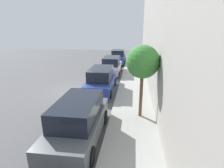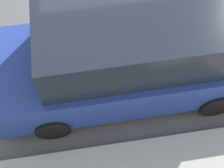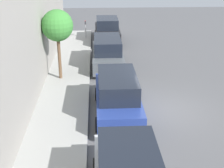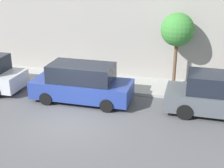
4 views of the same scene
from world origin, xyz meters
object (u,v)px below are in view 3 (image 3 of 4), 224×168
parked_suv_nearest (107,31)px  parked_minivan_third (117,95)px  parked_minivan_second (107,53)px  parking_meter_near (85,27)px  street_tree (57,26)px

parked_suv_nearest → parked_minivan_third: size_ratio=0.98×
parked_minivan_second → parked_minivan_third: 6.54m
parked_suv_nearest → parked_minivan_second: (0.22, 6.15, -0.01)m
parked_minivan_second → parked_minivan_third: (-0.19, 6.54, 0.00)m
parked_suv_nearest → parked_minivan_second: bearing=87.9°
parking_meter_near → parked_minivan_second: bearing=102.7°
parked_suv_nearest → parking_meter_near: size_ratio=3.28×
parking_meter_near → street_tree: 9.65m
parking_meter_near → street_tree: size_ratio=0.37×
parked_minivan_third → street_tree: 5.66m
street_tree → parked_minivan_third: bearing=125.3°
parked_minivan_second → street_tree: size_ratio=1.25×
parked_minivan_second → parking_meter_near: bearing=-77.3°
parking_meter_near → street_tree: street_tree is taller
parked_suv_nearest → parked_minivan_second: 6.16m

